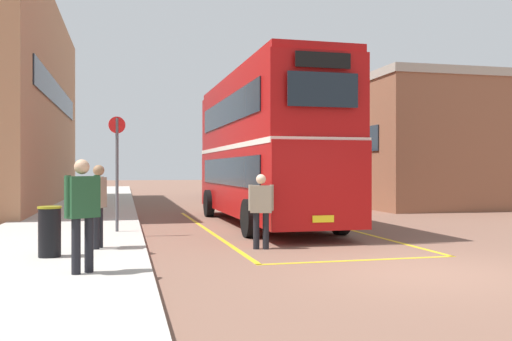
# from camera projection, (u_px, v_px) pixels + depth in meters

# --- Properties ---
(ground_plane) EXTENTS (135.60, 135.60, 0.00)m
(ground_plane) POSITION_uv_depth(u_px,v_px,m) (244.00, 211.00, 23.65)
(ground_plane) COLOR brown
(sidewalk_left) EXTENTS (4.00, 57.60, 0.14)m
(sidewalk_left) POSITION_uv_depth(u_px,v_px,m) (88.00, 208.00, 24.49)
(sidewalk_left) COLOR #B2ADA3
(sidewalk_left) RESTS_ON ground
(depot_building_right) EXTENTS (7.71, 12.58, 6.00)m
(depot_building_right) POSITION_uv_depth(u_px,v_px,m) (406.00, 145.00, 28.97)
(depot_building_right) COLOR brown
(depot_building_right) RESTS_ON ground
(double_decker_bus) EXTENTS (2.91, 10.63, 4.75)m
(double_decker_bus) POSITION_uv_depth(u_px,v_px,m) (264.00, 146.00, 17.92)
(double_decker_bus) COLOR black
(double_decker_bus) RESTS_ON ground
(single_deck_bus) EXTENTS (3.65, 10.01, 3.02)m
(single_deck_bus) POSITION_uv_depth(u_px,v_px,m) (249.00, 171.00, 35.45)
(single_deck_bus) COLOR black
(single_deck_bus) RESTS_ON ground
(pedestrian_boarding) EXTENTS (0.54, 0.34, 1.66)m
(pedestrian_boarding) POSITION_uv_depth(u_px,v_px,m) (261.00, 206.00, 12.36)
(pedestrian_boarding) COLOR black
(pedestrian_boarding) RESTS_ON ground
(pedestrian_waiting_near) EXTENTS (0.35, 0.56, 1.72)m
(pedestrian_waiting_near) POSITION_uv_depth(u_px,v_px,m) (98.00, 200.00, 11.48)
(pedestrian_waiting_near) COLOR black
(pedestrian_waiting_near) RESTS_ON sidewalk_left
(pedestrian_waiting_far) EXTENTS (0.54, 0.47, 1.79)m
(pedestrian_waiting_far) POSITION_uv_depth(u_px,v_px,m) (82.00, 207.00, 8.75)
(pedestrian_waiting_far) COLOR black
(pedestrian_waiting_far) RESTS_ON sidewalk_left
(litter_bin) EXTENTS (0.43, 0.43, 0.94)m
(litter_bin) POSITION_uv_depth(u_px,v_px,m) (50.00, 231.00, 10.39)
(litter_bin) COLOR black
(litter_bin) RESTS_ON sidewalk_left
(bus_stop_sign) EXTENTS (0.43, 0.13, 3.01)m
(bus_stop_sign) POSITION_uv_depth(u_px,v_px,m) (117.00, 163.00, 14.61)
(bus_stop_sign) COLOR #4C4C51
(bus_stop_sign) RESTS_ON sidewalk_left
(bay_marking_yellow) EXTENTS (4.34, 12.64, 0.01)m
(bay_marking_yellow) POSITION_uv_depth(u_px,v_px,m) (281.00, 231.00, 16.04)
(bay_marking_yellow) COLOR gold
(bay_marking_yellow) RESTS_ON ground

